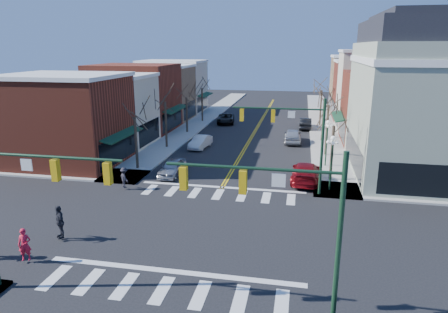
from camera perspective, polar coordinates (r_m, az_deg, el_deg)
The scene contains 35 objects.
ground at distance 24.42m, azimuth -3.91°, elevation -10.51°, with size 160.00×160.00×0.00m, color black.
sidewalk_left at distance 44.94m, azimuth -8.18°, elevation 1.63°, with size 3.50×70.00×0.15m, color #9E9B93.
sidewalk_right at distance 42.63m, azimuth 14.65°, elevation 0.52°, with size 3.50×70.00×0.15m, color #9E9B93.
bldg_left_brick_a at distance 39.78m, azimuth -21.60°, elevation 4.69°, with size 10.00×8.50×8.00m, color maroon.
bldg_left_stucco_a at distance 46.44m, azimuth -16.50°, elevation 6.23°, with size 10.00×7.00×7.50m, color beige.
bldg_left_brick_b at distance 53.53m, azimuth -12.63°, elevation 8.17°, with size 10.00×9.00×8.50m, color maroon.
bldg_left_tan at distance 61.16m, azimuth -9.53°, elevation 8.86°, with size 10.00×7.50×7.80m, color #A17F59.
bldg_left_stucco_b at distance 68.42m, azimuth -7.26°, elevation 9.79°, with size 10.00×8.00×8.20m, color beige.
bldg_right_brick_a at distance 48.39m, azimuth 22.63°, elevation 6.32°, with size 10.00×8.50×8.00m, color maroon.
bldg_right_stucco at distance 55.83m, azimuth 21.23°, elevation 8.57°, with size 10.00×7.00×10.00m, color beige.
bldg_right_brick_b at distance 63.26m, azimuth 20.04°, elevation 8.68°, with size 10.00×8.00×8.50m, color maroon.
bldg_right_tan at distance 71.12m, azimuth 19.11°, elevation 9.61°, with size 10.00×8.00×9.00m, color #A17F59.
victorian_corner at distance 37.47m, azimuth 27.82°, elevation 7.52°, with size 12.25×14.25×13.30m.
traffic_mast_near_left at distance 18.82m, azimuth -26.93°, elevation -4.77°, with size 6.60×0.28×7.20m.
traffic_mast_near_right at distance 15.02m, azimuth 9.25°, elevation -8.15°, with size 6.60×0.28×7.20m.
traffic_mast_far_right at distance 29.20m, azimuth 10.33°, elevation 3.40°, with size 6.60×0.28×7.20m.
lamppost_corner at distance 30.76m, azimuth 15.15°, elevation 0.37°, with size 0.36×0.36×4.33m.
lamppost_midblock at distance 37.07m, azimuth 14.52°, elevation 2.93°, with size 0.36×0.36×4.33m.
tree_left_a at distance 36.14m, azimuth -12.43°, elevation 1.80°, with size 0.24×0.24×4.76m, color #382B21.
tree_left_b at distance 43.39m, azimuth -8.29°, elevation 4.44°, with size 0.24×0.24×5.04m, color #382B21.
tree_left_c at distance 50.93m, azimuth -5.33°, elevation 5.87°, with size 0.24×0.24×4.55m, color #382B21.
tree_left_d at distance 58.53m, azimuth -3.14°, elevation 7.33°, with size 0.24×0.24×4.90m, color #382B21.
tree_right_a at distance 33.35m, azimuth 15.15°, elevation 0.37°, with size 0.24×0.24×4.62m, color #382B21.
tree_right_b at distance 41.07m, azimuth 14.48°, elevation 3.59°, with size 0.24×0.24×5.18m, color #382B21.
tree_right_c at distance 48.96m, azimuth 13.98°, elevation 5.26°, with size 0.24×0.24×4.83m, color #382B21.
tree_right_d at distance 56.84m, azimuth 13.64°, elevation 6.71°, with size 0.24×0.24×4.97m, color #382B21.
car_left_near at distance 34.40m, azimuth -7.41°, elevation -1.56°, with size 1.64×4.07×1.39m, color #A8A9AD.
car_left_mid at distance 43.45m, azimuth -3.38°, elevation 2.10°, with size 1.42×4.07×1.34m, color silver.
car_left_far at distance 57.55m, azimuth 0.26°, elevation 5.44°, with size 2.31×5.01×1.39m, color black.
car_right_near at distance 33.16m, azimuth 11.58°, elevation -2.23°, with size 2.21×5.45×1.58m, color maroon.
car_right_mid at distance 46.43m, azimuth 9.78°, elevation 2.95°, with size 1.93×4.80×1.64m, color #B3B3B7.
car_right_far at distance 54.80m, azimuth 11.52°, elevation 4.67°, with size 1.56×4.47×1.47m, color black.
pedestrian_red_a at distance 22.97m, azimuth -26.59°, elevation -11.20°, with size 0.62×0.41×1.71m, color red.
pedestrian_dark_a at distance 24.66m, azimuth -22.43°, elevation -8.61°, with size 1.13×0.47×1.92m, color black.
pedestrian_dark_b at distance 31.62m, azimuth -14.05°, elevation -2.94°, with size 1.04×0.60×1.61m, color black.
Camera 1 is at (5.80, -21.19, 10.66)m, focal length 32.00 mm.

